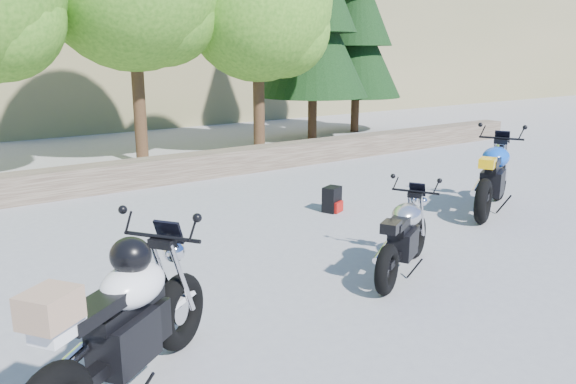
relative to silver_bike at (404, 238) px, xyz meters
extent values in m
plane|color=gray|center=(-0.75, 0.50, -0.44)|extent=(90.00, 90.00, 0.00)
cube|color=#4C3E32|center=(-0.75, 6.00, -0.19)|extent=(22.00, 0.55, 0.50)
cylinder|color=#382314|center=(0.05, 8.10, 1.24)|extent=(0.28, 0.28, 3.36)
sphere|color=#337419|center=(0.55, 7.80, 3.04)|extent=(2.64, 2.64, 2.64)
cylinder|color=#382314|center=(2.85, 7.50, 1.02)|extent=(0.28, 0.28, 2.91)
sphere|color=#337419|center=(2.85, 7.50, 3.20)|extent=(3.54, 3.54, 3.54)
sphere|color=#337419|center=(3.35, 7.20, 2.58)|extent=(2.29, 2.29, 2.29)
cylinder|color=#382314|center=(5.45, 8.70, 0.64)|extent=(0.26, 0.26, 2.16)
cone|color=black|center=(5.45, 8.70, 2.44)|extent=(3.17, 3.17, 3.24)
cylinder|color=#382314|center=(7.65, 9.30, 0.52)|extent=(0.26, 0.26, 1.92)
cone|color=black|center=(7.65, 9.30, 2.12)|extent=(2.82, 2.82, 2.88)
cone|color=black|center=(7.65, 9.30, 3.53)|extent=(2.18, 2.18, 2.56)
torus|color=black|center=(0.54, 0.28, -0.16)|extent=(0.55, 0.38, 0.55)
torus|color=black|center=(-0.56, -0.29, -0.16)|extent=(0.55, 0.38, 0.55)
cylinder|color=silver|center=(0.54, 0.28, -0.16)|extent=(0.18, 0.12, 0.19)
cylinder|color=silver|center=(-0.56, -0.29, -0.16)|extent=(0.18, 0.12, 0.19)
cube|color=black|center=(-0.03, -0.01, -0.06)|extent=(0.48, 0.42, 0.31)
cube|color=black|center=(0.03, 0.01, 0.13)|extent=(0.60, 0.40, 0.09)
ellipsoid|color=#B8B9BE|center=(0.08, 0.04, 0.25)|extent=(0.59, 0.52, 0.26)
cube|color=black|center=(-0.25, -0.13, 0.25)|extent=(0.47, 0.37, 0.08)
cube|color=black|center=(-0.48, -0.25, 0.28)|extent=(0.29, 0.26, 0.11)
cylinder|color=black|center=(0.38, 0.20, 0.45)|extent=(0.29, 0.51, 0.03)
sphere|color=silver|center=(0.50, 0.27, 0.30)|extent=(0.15, 0.15, 0.15)
torus|color=black|center=(-2.79, -0.05, -0.10)|extent=(0.64, 0.52, 0.67)
cylinder|color=silver|center=(-2.79, -0.05, -0.10)|extent=(0.21, 0.16, 0.23)
cube|color=black|center=(-3.43, -0.49, 0.02)|extent=(0.59, 0.54, 0.37)
cube|color=black|center=(-3.37, -0.45, 0.25)|extent=(0.69, 0.55, 0.10)
ellipsoid|color=silver|center=(-3.31, -0.41, 0.39)|extent=(0.72, 0.67, 0.32)
cube|color=black|center=(-3.68, -0.67, 0.39)|extent=(0.56, 0.48, 0.09)
cube|color=silver|center=(-3.94, -0.84, 0.44)|extent=(0.36, 0.34, 0.14)
cylinder|color=black|center=(-2.96, -0.17, 0.63)|extent=(0.42, 0.58, 0.03)
sphere|color=silver|center=(-2.83, -0.07, 0.46)|extent=(0.19, 0.19, 0.19)
ellipsoid|color=black|center=(-3.31, -0.41, 0.62)|extent=(0.41, 0.42, 0.28)
cube|color=#947256|center=(-3.97, -0.87, 0.58)|extent=(0.41, 0.40, 0.21)
torus|color=black|center=(3.81, 1.37, -0.09)|extent=(0.69, 0.46, 0.69)
torus|color=black|center=(2.42, 0.68, -0.09)|extent=(0.69, 0.46, 0.69)
cylinder|color=silver|center=(3.81, 1.37, -0.09)|extent=(0.23, 0.14, 0.24)
cylinder|color=silver|center=(2.42, 0.68, -0.09)|extent=(0.23, 0.14, 0.24)
cube|color=black|center=(3.10, 1.01, 0.04)|extent=(0.61, 0.52, 0.39)
cube|color=black|center=(3.17, 1.05, 0.27)|extent=(0.75, 0.49, 0.11)
ellipsoid|color=blue|center=(3.23, 1.08, 0.42)|extent=(0.74, 0.65, 0.33)
cube|color=black|center=(2.81, 0.87, 0.42)|extent=(0.59, 0.45, 0.10)
cube|color=yellow|center=(2.52, 0.73, 0.47)|extent=(0.37, 0.33, 0.14)
cylinder|color=black|center=(3.62, 1.27, 0.67)|extent=(0.34, 0.65, 0.03)
sphere|color=silver|center=(3.78, 1.35, 0.49)|extent=(0.19, 0.19, 0.19)
cube|color=black|center=(1.02, 2.49, -0.23)|extent=(0.36, 0.31, 0.41)
cube|color=#A8120E|center=(1.07, 2.37, -0.35)|extent=(0.23, 0.13, 0.17)
camera|label=1|loc=(-4.60, -4.18, 2.05)|focal=35.00mm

